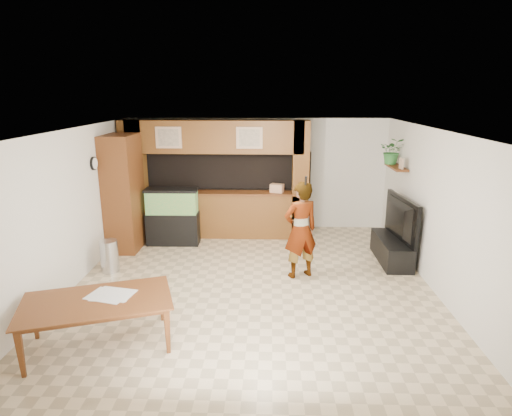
{
  "coord_description": "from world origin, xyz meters",
  "views": [
    {
      "loc": [
        0.29,
        -6.72,
        3.18
      ],
      "look_at": [
        0.04,
        0.6,
        1.18
      ],
      "focal_mm": 30.0,
      "sensor_mm": 36.0,
      "label": 1
    }
  ],
  "objects_px": {
    "television": "(394,218)",
    "dining_table": "(99,324)",
    "pantry_cabinet": "(124,193)",
    "aquarium": "(173,217)",
    "person": "(301,230)"
  },
  "relations": [
    {
      "from": "pantry_cabinet",
      "to": "dining_table",
      "type": "relative_size",
      "value": 1.29
    },
    {
      "from": "person",
      "to": "dining_table",
      "type": "bearing_deg",
      "value": 16.31
    },
    {
      "from": "television",
      "to": "dining_table",
      "type": "distance_m",
      "value": 5.49
    },
    {
      "from": "aquarium",
      "to": "television",
      "type": "relative_size",
      "value": 0.86
    },
    {
      "from": "pantry_cabinet",
      "to": "person",
      "type": "xyz_separation_m",
      "value": [
        3.53,
        -1.33,
        -0.32
      ]
    },
    {
      "from": "aquarium",
      "to": "television",
      "type": "bearing_deg",
      "value": -11.72
    },
    {
      "from": "television",
      "to": "person",
      "type": "distance_m",
      "value": 1.98
    },
    {
      "from": "pantry_cabinet",
      "to": "aquarium",
      "type": "bearing_deg",
      "value": 16.33
    },
    {
      "from": "aquarium",
      "to": "dining_table",
      "type": "distance_m",
      "value": 3.9
    },
    {
      "from": "television",
      "to": "dining_table",
      "type": "height_order",
      "value": "television"
    },
    {
      "from": "pantry_cabinet",
      "to": "person",
      "type": "distance_m",
      "value": 3.78
    },
    {
      "from": "person",
      "to": "pantry_cabinet",
      "type": "bearing_deg",
      "value": -44.66
    },
    {
      "from": "person",
      "to": "dining_table",
      "type": "relative_size",
      "value": 0.94
    },
    {
      "from": "person",
      "to": "dining_table",
      "type": "xyz_separation_m",
      "value": [
        -2.7,
        -2.29,
        -0.54
      ]
    },
    {
      "from": "television",
      "to": "dining_table",
      "type": "xyz_separation_m",
      "value": [
        -4.52,
        -3.06,
        -0.54
      ]
    }
  ]
}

